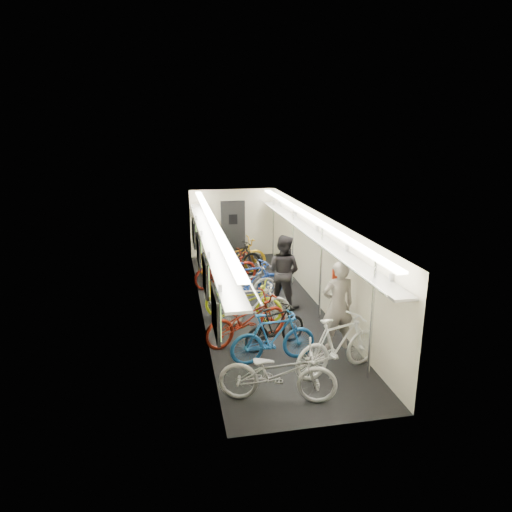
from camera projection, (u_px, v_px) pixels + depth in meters
name	position (u px, v px, depth m)	size (l,w,h in m)	color
train_car_shell	(242.00, 238.00, 11.91)	(10.00, 10.00, 10.00)	black
bicycle_0	(278.00, 373.00, 7.55)	(0.69, 1.98, 1.04)	#A2A2A7
bicycle_1	(273.00, 337.00, 8.83)	(0.49, 1.73, 1.04)	#174B8B
bicycle_2	(246.00, 319.00, 9.68)	(0.69, 1.98, 1.04)	maroon
bicycle_3	(275.00, 327.00, 9.43)	(0.43, 1.54, 0.92)	black
bicycle_4	(243.00, 301.00, 10.79)	(0.66, 1.90, 1.00)	#B3C112
bicycle_5	(254.00, 304.00, 10.53)	(0.48, 1.71, 1.03)	silver
bicycle_6	(241.00, 285.00, 11.82)	(0.68, 1.95, 1.03)	#ABACB0
bicycle_7	(250.00, 282.00, 11.82)	(0.55, 1.93, 1.16)	navy
bicycle_8	(226.00, 269.00, 13.13)	(0.68, 1.96, 1.03)	maroon
bicycle_9	(235.00, 260.00, 13.83)	(0.54, 1.91, 1.15)	black
bicycle_10	(233.00, 257.00, 14.18)	(0.77, 2.20, 1.16)	gold
bicycle_11	(338.00, 345.00, 8.42)	(0.54, 1.90, 1.14)	white
passenger_near	(338.00, 305.00, 9.30)	(0.69, 0.45, 1.89)	gray
passenger_mid	(283.00, 271.00, 11.52)	(0.92, 0.71, 1.89)	black
backpack	(338.00, 276.00, 10.05)	(0.26, 0.14, 0.38)	#AF2811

